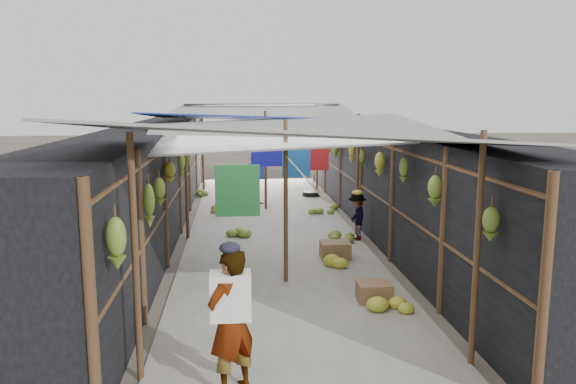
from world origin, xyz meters
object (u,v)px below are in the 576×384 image
object	(u,v)px
crate_near	(374,292)
shopper_blue	(257,180)
black_basin	(311,194)
vendor_elderly	(231,322)
vendor_seated	(357,217)

from	to	relation	value
crate_near	shopper_blue	bearing A→B (deg)	101.78
black_basin	vendor_elderly	size ratio (longest dim) A/B	0.36
crate_near	vendor_elderly	xyz separation A→B (m)	(-2.04, -2.33, 0.60)
black_basin	shopper_blue	xyz separation A→B (m)	(-1.67, -1.15, 0.62)
vendor_elderly	vendor_seated	size ratio (longest dim) A/B	1.49
crate_near	black_basin	world-z (taller)	crate_near
shopper_blue	crate_near	bearing A→B (deg)	-101.48
shopper_blue	vendor_seated	xyz separation A→B (m)	(1.91, -4.14, -0.20)
black_basin	vendor_elderly	world-z (taller)	vendor_elderly
crate_near	shopper_blue	distance (m)	7.82
vendor_seated	shopper_blue	bearing A→B (deg)	-156.39
black_basin	vendor_seated	bearing A→B (deg)	-87.36
black_basin	vendor_seated	xyz separation A→B (m)	(0.24, -5.29, 0.42)
vendor_elderly	shopper_blue	xyz separation A→B (m)	(0.63, 10.01, -0.05)
black_basin	vendor_seated	size ratio (longest dim) A/B	0.53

